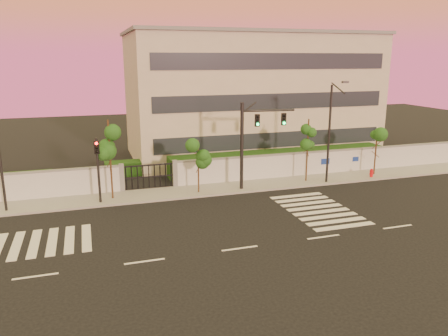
{
  "coord_description": "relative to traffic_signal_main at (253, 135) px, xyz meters",
  "views": [
    {
      "loc": [
        -7.28,
        -20.03,
        9.77
      ],
      "look_at": [
        1.05,
        6.0,
        2.87
      ],
      "focal_mm": 35.0,
      "sensor_mm": 36.0,
      "label": 1
    }
  ],
  "objects": [
    {
      "name": "traffic_signal_main",
      "position": [
        0.0,
        0.0,
        0.0
      ],
      "size": [
        4.19,
        0.66,
        6.64
      ],
      "rotation": [
        0.0,
        0.0,
        -0.12
      ],
      "color": "black",
      "rests_on": "ground"
    },
    {
      "name": "street_tree_f",
      "position": [
        11.45,
        0.62,
        -1.38
      ],
      "size": [
        1.56,
        1.25,
        3.82
      ],
      "color": "#382314",
      "rests_on": "ground"
    },
    {
      "name": "traffic_signal_secondary",
      "position": [
        -11.17,
        -0.11,
        -1.26
      ],
      "size": [
        0.36,
        0.35,
        4.63
      ],
      "rotation": [
        0.0,
        0.0,
        0.2
      ],
      "color": "black",
      "rests_on": "ground"
    },
    {
      "name": "ground",
      "position": [
        -4.49,
        -9.79,
        -4.2
      ],
      "size": [
        120.0,
        120.0,
        0.0
      ],
      "primitive_type": "plane",
      "color": "black",
      "rests_on": "ground"
    },
    {
      "name": "street_tree_d",
      "position": [
        -4.13,
        0.15,
        -1.23
      ],
      "size": [
        1.34,
        1.07,
        4.02
      ],
      "color": "#382314",
      "rests_on": "ground"
    },
    {
      "name": "fire_hydrant",
      "position": [
        10.64,
        -0.13,
        -3.78
      ],
      "size": [
        0.33,
        0.31,
        0.84
      ],
      "rotation": [
        0.0,
        0.0,
        -0.28
      ],
      "color": "red",
      "rests_on": "ground"
    },
    {
      "name": "sidewalk",
      "position": [
        -4.49,
        0.71,
        -4.12
      ],
      "size": [
        60.0,
        3.0,
        0.15
      ],
      "primitive_type": "cube",
      "color": "gray",
      "rests_on": "ground"
    },
    {
      "name": "streetlight_east",
      "position": [
        6.28,
        -0.48,
        0.21
      ],
      "size": [
        0.49,
        1.96,
        8.16
      ],
      "color": "black",
      "rests_on": "ground"
    },
    {
      "name": "road_markings",
      "position": [
        -6.07,
        -6.03,
        -4.19
      ],
      "size": [
        57.0,
        7.62,
        0.02
      ],
      "color": "silver",
      "rests_on": "ground"
    },
    {
      "name": "hedge_row",
      "position": [
        -3.32,
        4.95,
        -3.38
      ],
      "size": [
        41.0,
        4.25,
        1.8
      ],
      "color": "#13340F",
      "rests_on": "ground"
    },
    {
      "name": "street_tree_c",
      "position": [
        -10.28,
        0.62,
        -0.0
      ],
      "size": [
        1.57,
        1.25,
        5.71
      ],
      "color": "#382314",
      "rests_on": "ground"
    },
    {
      "name": "institutional_building",
      "position": [
        4.51,
        12.2,
        1.96
      ],
      "size": [
        24.4,
        12.4,
        12.25
      ],
      "color": "#B3AB98",
      "rests_on": "ground"
    },
    {
      "name": "street_tree_e",
      "position": [
        4.91,
        0.51,
        -0.41
      ],
      "size": [
        1.39,
        1.11,
        5.15
      ],
      "color": "#382314",
      "rests_on": "ground"
    },
    {
      "name": "perimeter_wall",
      "position": [
        -4.38,
        2.21,
        -3.13
      ],
      "size": [
        60.0,
        0.36,
        2.2
      ],
      "color": "#B8BBBF",
      "rests_on": "ground"
    }
  ]
}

